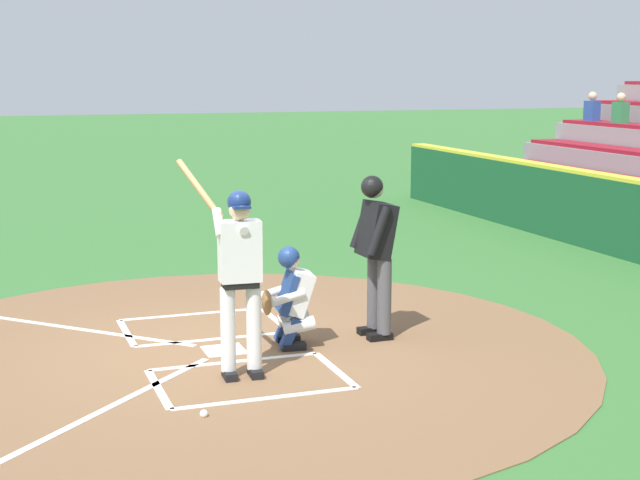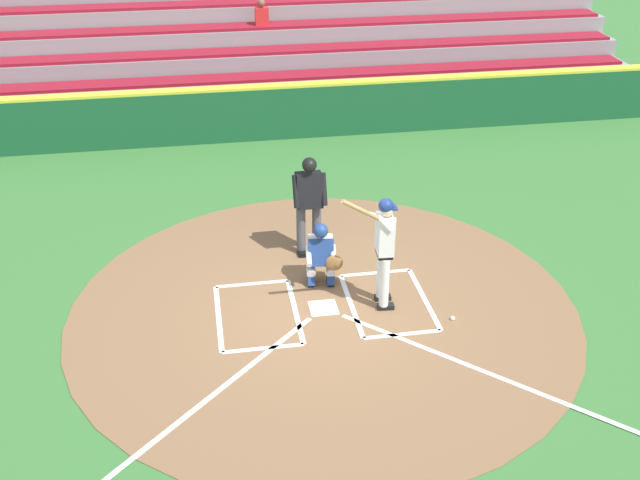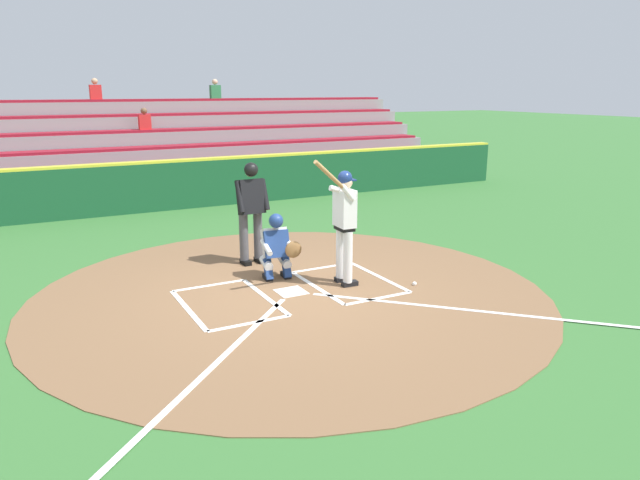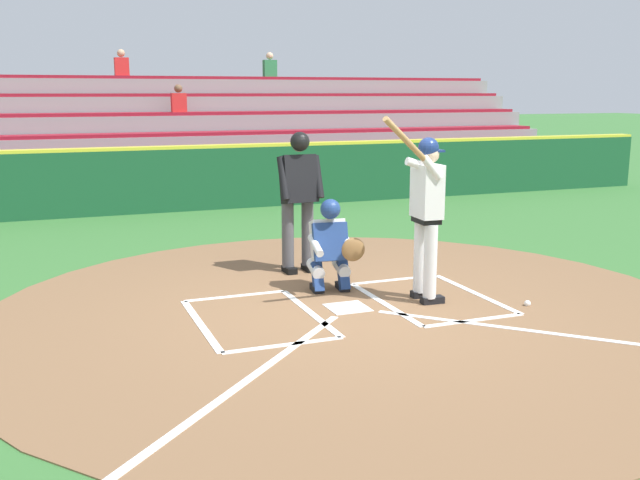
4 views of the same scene
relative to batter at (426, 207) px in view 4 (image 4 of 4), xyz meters
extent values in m
plane|color=#387033|center=(0.92, -0.06, -1.10)|extent=(120.00, 120.00, 0.00)
cylinder|color=brown|center=(0.92, -0.06, -1.09)|extent=(8.00, 8.00, 0.01)
cube|color=white|center=(0.92, -0.06, -1.08)|extent=(0.44, 0.44, 0.01)
cube|color=white|center=(-0.13, -0.96, -1.08)|extent=(1.20, 0.08, 0.01)
cube|color=white|center=(-0.13, 0.84, -1.08)|extent=(1.20, 0.08, 0.01)
cube|color=white|center=(0.47, -0.06, -1.08)|extent=(0.08, 1.80, 0.01)
cube|color=white|center=(-0.73, -0.06, -1.08)|extent=(0.08, 1.80, 0.01)
cube|color=white|center=(1.97, -0.96, -1.08)|extent=(1.20, 0.08, 0.01)
cube|color=white|center=(1.97, 0.84, -1.08)|extent=(1.20, 0.08, 0.01)
cube|color=white|center=(1.37, -0.06, -1.08)|extent=(0.08, 1.80, 0.01)
cube|color=white|center=(2.57, -0.06, -1.08)|extent=(0.08, 1.80, 0.01)
cube|color=white|center=(3.02, 2.04, -1.08)|extent=(3.73, 3.73, 0.01)
cube|color=white|center=(-1.18, 2.04, -1.08)|extent=(3.73, 3.73, 0.01)
cylinder|color=white|center=(-0.02, -0.14, -0.60)|extent=(0.15, 0.15, 0.84)
cube|color=black|center=(-0.06, -0.14, -1.05)|extent=(0.27, 0.13, 0.09)
cylinder|color=white|center=(0.00, 0.12, -0.60)|extent=(0.15, 0.15, 0.84)
cube|color=black|center=(-0.04, 0.12, -1.05)|extent=(0.27, 0.13, 0.09)
cube|color=black|center=(-0.01, -0.01, -0.13)|extent=(0.24, 0.35, 0.10)
cube|color=white|center=(-0.01, -0.01, 0.18)|extent=(0.26, 0.41, 0.60)
sphere|color=beige|center=(-0.03, -0.01, 0.59)|extent=(0.21, 0.21, 0.21)
sphere|color=navy|center=(-0.01, -0.01, 0.66)|extent=(0.23, 0.23, 0.23)
cube|color=navy|center=(-0.12, 0.00, 0.63)|extent=(0.12, 0.18, 0.02)
cylinder|color=white|center=(0.04, -0.03, 0.46)|extent=(0.43, 0.11, 0.21)
cylinder|color=white|center=(0.05, 0.18, 0.46)|extent=(0.27, 0.10, 0.29)
cylinder|color=#AD7F4C|center=(0.42, 0.29, 0.76)|extent=(0.70, 0.33, 0.53)
cylinder|color=#AD7F4C|center=(0.10, 0.16, 0.52)|extent=(0.10, 0.10, 0.08)
cube|color=black|center=(0.68, -0.78, -1.05)|extent=(0.15, 0.27, 0.09)
cube|color=navy|center=(0.69, -0.74, -0.90)|extent=(0.15, 0.26, 0.37)
cylinder|color=silver|center=(0.68, -0.84, -0.82)|extent=(0.19, 0.38, 0.21)
cube|color=black|center=(1.00, -0.82, -1.05)|extent=(0.15, 0.27, 0.09)
cube|color=navy|center=(1.01, -0.78, -0.90)|extent=(0.15, 0.26, 0.37)
cylinder|color=silver|center=(0.99, -0.88, -0.82)|extent=(0.19, 0.38, 0.21)
cube|color=silver|center=(0.83, -0.87, -0.48)|extent=(0.44, 0.40, 0.52)
cube|color=navy|center=(0.85, -0.76, -0.48)|extent=(0.44, 0.27, 0.46)
sphere|color=beige|center=(0.84, -0.80, -0.11)|extent=(0.21, 0.21, 0.21)
sphere|color=navy|center=(0.84, -0.78, -0.09)|extent=(0.24, 0.24, 0.24)
cylinder|color=silver|center=(0.65, -0.68, -0.50)|extent=(0.14, 0.46, 0.20)
cylinder|color=silver|center=(1.05, -0.72, -0.50)|extent=(0.14, 0.46, 0.20)
ellipsoid|color=brown|center=(0.68, -0.48, -0.53)|extent=(0.29, 0.13, 0.28)
cylinder|color=#4C4C51|center=(0.73, -1.87, -0.59)|extent=(0.16, 0.16, 0.86)
cube|color=black|center=(0.73, -1.82, -1.05)|extent=(0.14, 0.28, 0.09)
cylinder|color=#4C4C51|center=(1.01, -1.86, -0.59)|extent=(0.16, 0.16, 0.86)
cube|color=black|center=(1.01, -1.81, -1.05)|extent=(0.14, 0.28, 0.09)
cube|color=black|center=(0.87, -1.82, 0.15)|extent=(0.45, 0.38, 0.66)
sphere|color=beige|center=(0.87, -1.78, 0.62)|extent=(0.22, 0.22, 0.22)
sphere|color=black|center=(0.87, -1.76, 0.64)|extent=(0.25, 0.25, 0.25)
cylinder|color=black|center=(0.63, -1.75, 0.18)|extent=(0.11, 0.29, 0.56)
cylinder|color=black|center=(1.11, -1.74, 0.18)|extent=(0.11, 0.29, 0.56)
sphere|color=white|center=(-0.99, 0.59, -1.06)|extent=(0.07, 0.07, 0.07)
cube|color=#19512D|center=(0.92, -7.56, -0.47)|extent=(22.00, 0.36, 1.25)
cube|color=yellow|center=(0.92, -7.56, 0.18)|extent=(22.00, 0.32, 0.06)
cube|color=gray|center=(0.92, -8.58, -0.87)|extent=(20.00, 0.85, 0.45)
cube|color=maroon|center=(0.92, -8.58, -0.61)|extent=(19.60, 0.72, 0.08)
cube|color=gray|center=(0.92, -9.43, -0.65)|extent=(20.00, 0.85, 0.90)
cube|color=maroon|center=(0.92, -9.43, -0.16)|extent=(19.60, 0.72, 0.08)
cube|color=gray|center=(0.92, -10.28, -0.42)|extent=(20.00, 0.85, 1.35)
cube|color=maroon|center=(0.92, -10.28, 0.29)|extent=(19.60, 0.72, 0.08)
cube|color=gray|center=(0.92, -11.13, -0.20)|extent=(20.00, 0.85, 1.80)
cube|color=maroon|center=(0.92, -11.13, 0.74)|extent=(19.60, 0.72, 0.08)
cube|color=gray|center=(0.92, -11.98, 0.03)|extent=(20.00, 0.85, 2.25)
cube|color=maroon|center=(0.92, -11.98, 1.19)|extent=(19.60, 0.72, 0.08)
cube|color=gray|center=(0.92, -12.83, 0.25)|extent=(20.00, 0.85, 2.70)
cube|color=maroon|center=(0.92, -12.83, 1.64)|extent=(19.60, 0.72, 0.08)
cube|color=#2D844C|center=(-2.17, -12.78, 1.91)|extent=(0.36, 0.22, 0.46)
sphere|color=beige|center=(-2.17, -12.78, 2.25)|extent=(0.20, 0.20, 0.20)
cube|color=red|center=(0.71, -11.08, 1.01)|extent=(0.36, 0.22, 0.46)
sphere|color=brown|center=(0.71, -11.08, 1.35)|extent=(0.20, 0.20, 0.20)
cube|color=red|center=(1.84, -12.78, 1.91)|extent=(0.36, 0.22, 0.46)
sphere|color=tan|center=(1.84, -12.78, 2.25)|extent=(0.20, 0.20, 0.20)
camera|label=1|loc=(-8.83, 2.28, 1.89)|focal=53.43mm
camera|label=2|loc=(2.67, 9.97, 5.74)|focal=43.40mm
camera|label=3|loc=(4.64, 7.87, 2.02)|focal=32.97mm
camera|label=4|loc=(3.99, 7.02, 1.26)|focal=40.60mm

